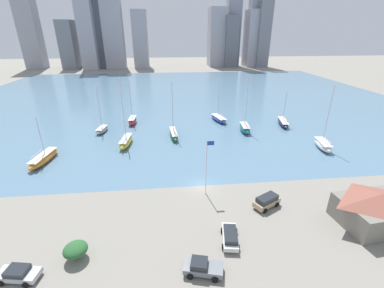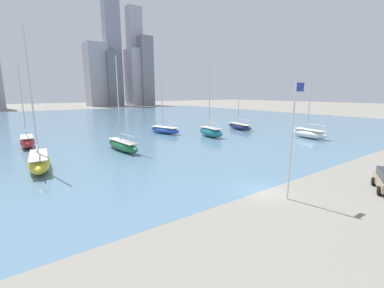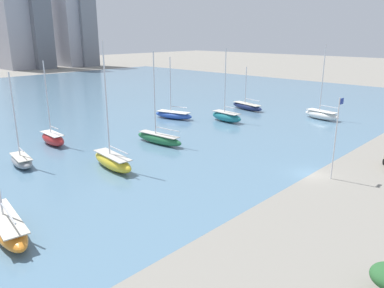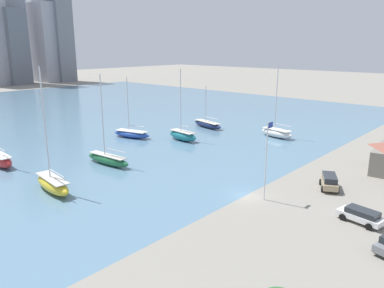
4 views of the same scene
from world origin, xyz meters
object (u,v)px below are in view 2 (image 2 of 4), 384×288
(sailboat_yellow, at_px, (39,161))
(sailboat_teal, at_px, (211,132))
(flag_pole, at_px, (292,137))
(sailboat_red, at_px, (27,141))
(sailboat_white, at_px, (309,133))
(sailboat_green, at_px, (122,145))
(sailboat_blue, at_px, (165,130))
(sailboat_navy, at_px, (239,126))

(sailboat_yellow, xyz_separation_m, sailboat_teal, (31.79, 6.21, -0.01))
(flag_pole, distance_m, sailboat_red, 42.04)
(sailboat_red, xyz_separation_m, sailboat_white, (47.09, -22.86, -0.07))
(sailboat_green, distance_m, sailboat_white, 36.82)
(flag_pole, relative_size, sailboat_blue, 0.80)
(flag_pole, bearing_deg, sailboat_white, 26.94)
(sailboat_green, xyz_separation_m, sailboat_teal, (19.93, 1.99, 0.13))
(flag_pole, distance_m, sailboat_navy, 43.57)
(sailboat_yellow, bearing_deg, flag_pole, -47.51)
(sailboat_white, relative_size, sailboat_navy, 1.54)
(sailboat_blue, bearing_deg, sailboat_teal, -75.86)
(sailboat_white, bearing_deg, flag_pole, -143.14)
(sailboat_teal, distance_m, sailboat_navy, 13.66)
(sailboat_white, bearing_deg, sailboat_green, 172.53)
(sailboat_red, relative_size, sailboat_navy, 1.34)
(flag_pole, xyz_separation_m, sailboat_teal, (15.39, 28.55, -4.39))
(flag_pole, distance_m, sailboat_blue, 39.77)
(flag_pole, distance_m, sailboat_yellow, 28.06)
(sailboat_red, distance_m, sailboat_teal, 33.37)
(sailboat_yellow, bearing_deg, sailboat_red, 96.50)
(sailboat_green, xyz_separation_m, sailboat_blue, (14.49, 11.67, -0.11))
(flag_pole, xyz_separation_m, sailboat_navy, (28.40, 32.71, -4.68))
(sailboat_yellow, height_order, sailboat_navy, sailboat_yellow)
(sailboat_red, distance_m, sailboat_green, 16.84)
(sailboat_navy, xyz_separation_m, sailboat_blue, (-18.45, 5.51, 0.05))
(flag_pole, relative_size, sailboat_teal, 0.69)
(sailboat_white, bearing_deg, sailboat_navy, 107.24)
(flag_pole, height_order, sailboat_navy, flag_pole)
(sailboat_red, distance_m, sailboat_blue, 26.44)
(sailboat_teal, bearing_deg, sailboat_white, -35.32)
(sailboat_yellow, distance_m, sailboat_blue, 30.78)
(sailboat_blue, bearing_deg, sailboat_white, -62.86)
(sailboat_green, relative_size, sailboat_blue, 1.16)
(sailboat_white, xyz_separation_m, sailboat_blue, (-20.65, 22.67, -0.16))
(sailboat_yellow, bearing_deg, sailboat_white, -2.01)
(flag_pole, xyz_separation_m, sailboat_white, (30.60, 15.56, -4.47))
(sailboat_navy, bearing_deg, sailboat_yellow, -154.76)
(sailboat_teal, height_order, sailboat_blue, sailboat_teal)
(sailboat_yellow, relative_size, sailboat_blue, 1.30)
(sailboat_yellow, height_order, sailboat_teal, sailboat_yellow)
(sailboat_white, height_order, sailboat_blue, sailboat_white)
(sailboat_teal, relative_size, sailboat_navy, 1.47)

